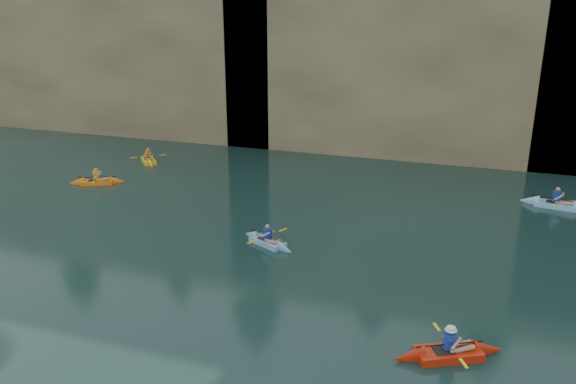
% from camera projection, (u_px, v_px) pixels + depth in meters
% --- Properties ---
extents(ground, '(160.00, 160.00, 0.00)m').
position_uv_depth(ground, '(228.00, 342.00, 16.05)').
color(ground, black).
rests_on(ground, ground).
extents(cliff, '(70.00, 16.00, 12.00)m').
position_uv_depth(cliff, '(399.00, 50.00, 41.03)').
color(cliff, tan).
rests_on(cliff, ground).
extents(cliff_slab_west, '(26.00, 2.40, 10.56)m').
position_uv_depth(cliff_slab_west, '(107.00, 61.00, 40.85)').
color(cliff_slab_west, '#96875B').
rests_on(cliff_slab_west, ground).
extents(cliff_slab_center, '(24.00, 2.40, 11.40)m').
position_uv_depth(cliff_slab_center, '(414.00, 65.00, 33.87)').
color(cliff_slab_center, '#96875B').
rests_on(cliff_slab_center, ground).
extents(sea_cave_west, '(4.50, 1.00, 4.00)m').
position_uv_depth(sea_cave_west, '(130.00, 109.00, 40.69)').
color(sea_cave_west, black).
rests_on(sea_cave_west, ground).
extents(sea_cave_center, '(3.50, 1.00, 3.20)m').
position_uv_depth(sea_cave_center, '(314.00, 127.00, 36.45)').
color(sea_cave_center, black).
rests_on(sea_cave_center, ground).
extents(sea_cave_east, '(5.00, 1.00, 4.50)m').
position_uv_depth(sea_cave_east, '(550.00, 133.00, 31.89)').
color(sea_cave_east, black).
rests_on(sea_cave_east, ground).
extents(main_kayaker, '(3.12, 2.10, 1.17)m').
position_uv_depth(main_kayaker, '(448.00, 352.00, 15.30)').
color(main_kayaker, red).
rests_on(main_kayaker, ground).
extents(kayaker_orange, '(2.92, 2.02, 1.11)m').
position_uv_depth(kayaker_orange, '(97.00, 182.00, 30.18)').
color(kayaker_orange, orange).
rests_on(kayaker_orange, ground).
extents(kayaker_ltblue_near, '(2.74, 1.97, 1.07)m').
position_uv_depth(kayaker_ltblue_near, '(268.00, 241.00, 22.55)').
color(kayaker_ltblue_near, '#7BABCF').
rests_on(kayaker_ltblue_near, ground).
extents(kayaker_yellow, '(2.32, 2.47, 1.11)m').
position_uv_depth(kayaker_yellow, '(149.00, 160.00, 34.31)').
color(kayaker_yellow, yellow).
rests_on(kayaker_yellow, ground).
extents(kayaker_ltblue_mid, '(3.33, 2.42, 1.24)m').
position_uv_depth(kayaker_ltblue_mid, '(556.00, 204.00, 26.69)').
color(kayaker_ltblue_mid, '#8DC3ED').
rests_on(kayaker_ltblue_mid, ground).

